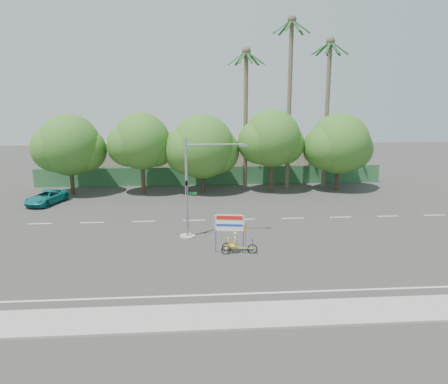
{
  "coord_description": "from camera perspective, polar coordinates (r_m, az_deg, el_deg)",
  "views": [
    {
      "loc": [
        -2.14,
        -25.55,
        10.07
      ],
      "look_at": [
        0.01,
        2.78,
        3.5
      ],
      "focal_mm": 35.0,
      "sensor_mm": 36.0,
      "label": 1
    }
  ],
  "objects": [
    {
      "name": "pickup_truck",
      "position": [
        43.01,
        -22.19,
        -0.65
      ],
      "size": [
        3.48,
        4.95,
        1.25
      ],
      "primitive_type": "imported",
      "rotation": [
        0.0,
        0.0,
        -0.34
      ],
      "color": "#117776",
      "rests_on": "ground"
    },
    {
      "name": "building_right",
      "position": [
        53.18,
        6.73,
        3.98
      ],
      "size": [
        14.0,
        8.0,
        3.6
      ],
      "primitive_type": "cube",
      "color": "#BAB194",
      "rests_on": "ground"
    },
    {
      "name": "trike_billboard",
      "position": [
        27.77,
        1.25,
        -5.88
      ],
      "size": [
        2.7,
        0.83,
        2.67
      ],
      "rotation": [
        0.0,
        0.0,
        -0.16
      ],
      "color": "black",
      "rests_on": "ground"
    },
    {
      "name": "tree_far_right",
      "position": [
        46.41,
        14.75,
        5.88
      ],
      "size": [
        7.38,
        6.2,
        7.94
      ],
      "color": "#473828",
      "rests_on": "ground"
    },
    {
      "name": "palm_tall",
      "position": [
        46.18,
        8.58,
        13.37
      ],
      "size": [
        3.73,
        3.79,
        17.45
      ],
      "color": "#70604C",
      "rests_on": "ground"
    },
    {
      "name": "fence",
      "position": [
        47.96,
        -1.7,
        2.11
      ],
      "size": [
        38.0,
        0.08,
        2.0
      ],
      "primitive_type": "cube",
      "color": "#336B3D",
      "rests_on": "ground"
    },
    {
      "name": "building_left",
      "position": [
        52.77,
        -12.88,
        3.89
      ],
      "size": [
        12.0,
        8.0,
        4.0
      ],
      "primitive_type": "cube",
      "color": "#BAB194",
      "rests_on": "ground"
    },
    {
      "name": "ground",
      "position": [
        27.55,
        0.43,
        -8.42
      ],
      "size": [
        120.0,
        120.0,
        0.0
      ],
      "primitive_type": "plane",
      "color": "#33302D",
      "rests_on": "ground"
    },
    {
      "name": "tree_center",
      "position": [
        43.92,
        -2.9,
        5.67
      ],
      "size": [
        7.62,
        6.4,
        7.85
      ],
      "color": "#473828",
      "rests_on": "ground"
    },
    {
      "name": "traffic_signal",
      "position": [
        30.39,
        -4.32,
        -0.63
      ],
      "size": [
        4.72,
        1.1,
        7.0
      ],
      "color": "gray",
      "rests_on": "ground"
    },
    {
      "name": "tree_left",
      "position": [
        44.11,
        -10.76,
        6.27
      ],
      "size": [
        6.66,
        5.6,
        8.07
      ],
      "color": "#473828",
      "rests_on": "ground"
    },
    {
      "name": "palm_short",
      "position": [
        45.42,
        2.86,
        11.48
      ],
      "size": [
        3.73,
        3.79,
        14.45
      ],
      "color": "#70604C",
      "rests_on": "ground"
    },
    {
      "name": "tree_right",
      "position": [
        44.56,
        6.2,
        6.72
      ],
      "size": [
        6.9,
        5.8,
        8.36
      ],
      "color": "#473828",
      "rests_on": "ground"
    },
    {
      "name": "sidewalk_near",
      "position": [
        20.75,
        2.21,
        -15.83
      ],
      "size": [
        50.0,
        2.4,
        0.12
      ],
      "primitive_type": "cube",
      "color": "gray",
      "rests_on": "ground"
    },
    {
      "name": "palm_mid",
      "position": [
        47.22,
        13.38,
        11.86
      ],
      "size": [
        3.73,
        3.79,
        15.45
      ],
      "color": "#70604C",
      "rests_on": "ground"
    },
    {
      "name": "tree_far_left",
      "position": [
        45.46,
        -19.59,
        5.57
      ],
      "size": [
        7.14,
        6.0,
        7.96
      ],
      "color": "#473828",
      "rests_on": "ground"
    }
  ]
}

